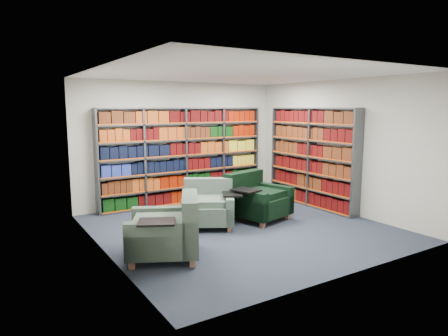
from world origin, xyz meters
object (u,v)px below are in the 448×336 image
chair_teal_left (208,207)px  coffee_table (186,212)px  chair_green_right (255,200)px  chair_teal_front (170,232)px

chair_teal_left → coffee_table: 0.46m
chair_green_right → chair_teal_front: size_ratio=0.96×
chair_green_right → chair_teal_left: bearing=174.0°
chair_teal_front → chair_teal_left: bearing=41.1°
chair_teal_left → chair_teal_front: (-1.30, -1.14, 0.03)m
chair_green_right → coffee_table: bearing=175.1°
chair_teal_front → coffee_table: size_ratio=1.73×
chair_green_right → coffee_table: (-1.47, 0.13, -0.07)m
coffee_table → chair_teal_left: bearing=-2.6°
chair_green_right → chair_teal_front: 2.54m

